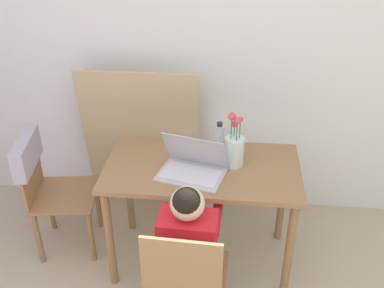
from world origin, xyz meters
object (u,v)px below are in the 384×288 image
(laptop, at_px, (193,165))
(water_bottle, at_px, (219,140))
(flower_vase, at_px, (234,149))
(chair_occupied, at_px, (186,283))
(chair_spare, at_px, (43,176))
(person_seated, at_px, (189,241))

(laptop, distance_m, water_bottle, 0.26)
(laptop, xyz_separation_m, flower_vase, (0.23, 0.11, 0.06))
(flower_vase, bearing_deg, water_bottle, 129.96)
(chair_occupied, height_order, chair_spare, chair_spare)
(chair_occupied, relative_size, laptop, 1.98)
(chair_occupied, xyz_separation_m, person_seated, (0.01, 0.12, 0.17))
(chair_spare, height_order, flower_vase, flower_vase)
(person_seated, relative_size, flower_vase, 2.82)
(person_seated, bearing_deg, chair_spare, -25.81)
(chair_occupied, bearing_deg, flower_vase, -105.47)
(person_seated, bearing_deg, flower_vase, -108.71)
(chair_occupied, xyz_separation_m, water_bottle, (0.12, 0.77, 0.41))
(chair_occupied, height_order, flower_vase, flower_vase)
(flower_vase, bearing_deg, chair_spare, 179.76)
(water_bottle, bearing_deg, chair_occupied, -98.81)
(chair_occupied, distance_m, laptop, 0.66)
(chair_occupied, bearing_deg, person_seated, -90.00)
(chair_spare, relative_size, laptop, 2.01)
(person_seated, bearing_deg, chair_occupied, 90.00)
(chair_spare, relative_size, water_bottle, 3.87)
(flower_vase, xyz_separation_m, water_bottle, (-0.09, 0.11, -0.01))
(person_seated, bearing_deg, laptop, -84.18)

